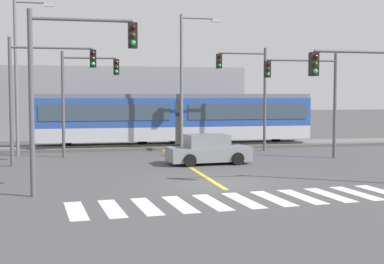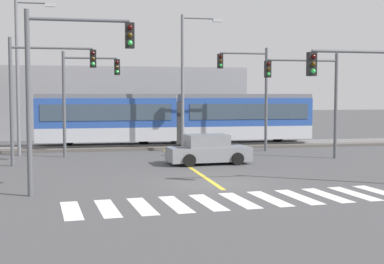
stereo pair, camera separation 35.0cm
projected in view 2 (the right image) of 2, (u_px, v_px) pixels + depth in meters
ground_plane at (215, 184)px, 21.20m from camera, size 200.00×200.00×0.00m
track_bed at (160, 146)px, 36.09m from camera, size 120.00×4.00×0.18m
rail_near at (162, 145)px, 35.38m from camera, size 120.00×0.08×0.10m
rail_far at (159, 143)px, 36.79m from camera, size 120.00×0.08×0.10m
light_rail_tram at (177, 117)px, 36.19m from camera, size 18.50×2.64×3.43m
crosswalk_stripe_0 at (71, 210)px, 16.31m from camera, size 0.79×2.84×0.01m
crosswalk_stripe_1 at (107, 208)px, 16.62m from camera, size 0.79×2.84×0.01m
crosswalk_stripe_2 at (142, 206)px, 16.93m from camera, size 0.79×2.84×0.01m
crosswalk_stripe_3 at (176, 204)px, 17.24m from camera, size 0.79×2.84×0.01m
crosswalk_stripe_4 at (208, 202)px, 17.55m from camera, size 0.79×2.84×0.01m
crosswalk_stripe_5 at (239, 200)px, 17.86m from camera, size 0.79×2.84×0.01m
crosswalk_stripe_6 at (270, 199)px, 18.17m from camera, size 0.79×2.84×0.01m
crosswalk_stripe_7 at (299, 197)px, 18.48m from camera, size 0.79×2.84×0.01m
crosswalk_stripe_8 at (327, 195)px, 18.79m from camera, size 0.79×2.84×0.01m
crosswalk_stripe_9 at (354, 194)px, 19.10m from camera, size 0.79×2.84×0.01m
crosswalk_stripe_10 at (381, 192)px, 19.41m from camera, size 0.79×2.84×0.01m
lane_centre_line at (186, 165)px, 26.98m from camera, size 0.20×14.66×0.01m
sedan_crossing at (208, 150)px, 27.33m from camera, size 4.32×2.15×1.52m
traffic_light_near_right at (364, 90)px, 20.67m from camera, size 3.75×0.38×5.62m
traffic_light_far_left at (83, 87)px, 30.35m from camera, size 3.25×0.38×6.00m
traffic_light_mid_right at (311, 88)px, 29.32m from camera, size 4.25×0.38×5.84m
traffic_light_far_right at (251, 83)px, 33.37m from camera, size 3.25×0.38×6.49m
traffic_light_near_left at (64, 73)px, 18.56m from camera, size 3.75×0.38×6.45m
traffic_light_mid_left at (40, 81)px, 26.54m from camera, size 4.25×0.38×6.37m
street_lamp_west at (21, 68)px, 30.83m from camera, size 2.28×0.28×9.04m
street_lamp_centre at (187, 74)px, 32.90m from camera, size 2.57×0.28×8.45m
building_backdrop_far at (84, 103)px, 44.88m from camera, size 26.65×6.00×5.81m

